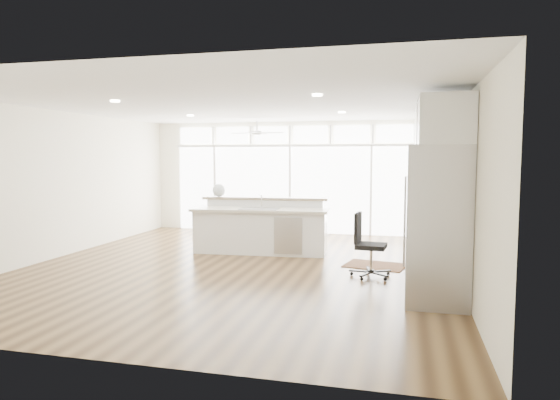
# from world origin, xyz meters

# --- Properties ---
(floor) EXTENTS (7.00, 8.00, 0.02)m
(floor) POSITION_xyz_m (0.00, 0.00, -0.01)
(floor) COLOR #3B2612
(floor) RESTS_ON ground
(ceiling) EXTENTS (7.00, 8.00, 0.02)m
(ceiling) POSITION_xyz_m (0.00, 0.00, 2.70)
(ceiling) COLOR white
(ceiling) RESTS_ON wall_back
(wall_back) EXTENTS (7.00, 0.04, 2.70)m
(wall_back) POSITION_xyz_m (0.00, 4.00, 1.35)
(wall_back) COLOR white
(wall_back) RESTS_ON floor
(wall_front) EXTENTS (7.00, 0.04, 2.70)m
(wall_front) POSITION_xyz_m (0.00, -4.00, 1.35)
(wall_front) COLOR white
(wall_front) RESTS_ON floor
(wall_left) EXTENTS (0.04, 8.00, 2.70)m
(wall_left) POSITION_xyz_m (-3.50, 0.00, 1.35)
(wall_left) COLOR white
(wall_left) RESTS_ON floor
(wall_right) EXTENTS (0.04, 8.00, 2.70)m
(wall_right) POSITION_xyz_m (3.50, 0.00, 1.35)
(wall_right) COLOR white
(wall_right) RESTS_ON floor
(glass_wall) EXTENTS (5.80, 0.06, 2.08)m
(glass_wall) POSITION_xyz_m (0.00, 3.94, 1.05)
(glass_wall) COLOR white
(glass_wall) RESTS_ON wall_back
(transom_row) EXTENTS (5.90, 0.06, 0.40)m
(transom_row) POSITION_xyz_m (0.00, 3.94, 2.38)
(transom_row) COLOR white
(transom_row) RESTS_ON wall_back
(desk_window) EXTENTS (0.04, 0.85, 0.85)m
(desk_window) POSITION_xyz_m (3.46, 0.30, 1.55)
(desk_window) COLOR white
(desk_window) RESTS_ON wall_right
(ceiling_fan) EXTENTS (1.16, 1.16, 0.32)m
(ceiling_fan) POSITION_xyz_m (-0.50, 2.80, 2.48)
(ceiling_fan) COLOR silver
(ceiling_fan) RESTS_ON ceiling
(recessed_lights) EXTENTS (3.40, 3.00, 0.02)m
(recessed_lights) POSITION_xyz_m (0.00, 0.20, 2.68)
(recessed_lights) COLOR white
(recessed_lights) RESTS_ON ceiling
(oven_cabinet) EXTENTS (0.64, 1.20, 2.50)m
(oven_cabinet) POSITION_xyz_m (3.17, 1.80, 1.25)
(oven_cabinet) COLOR white
(oven_cabinet) RESTS_ON floor
(desk_nook) EXTENTS (0.72, 1.30, 0.76)m
(desk_nook) POSITION_xyz_m (3.13, 0.30, 0.38)
(desk_nook) COLOR white
(desk_nook) RESTS_ON floor
(upper_cabinets) EXTENTS (0.64, 1.30, 0.64)m
(upper_cabinets) POSITION_xyz_m (3.17, 0.30, 2.35)
(upper_cabinets) COLOR white
(upper_cabinets) RESTS_ON wall_right
(refrigerator) EXTENTS (0.76, 0.90, 2.00)m
(refrigerator) POSITION_xyz_m (3.11, -1.35, 1.00)
(refrigerator) COLOR #A4A4A8
(refrigerator) RESTS_ON floor
(fridge_cabinet) EXTENTS (0.64, 0.90, 0.60)m
(fridge_cabinet) POSITION_xyz_m (3.17, -1.35, 2.30)
(fridge_cabinet) COLOR white
(fridge_cabinet) RESTS_ON wall_right
(framed_photos) EXTENTS (0.06, 0.22, 0.80)m
(framed_photos) POSITION_xyz_m (3.46, 0.92, 1.40)
(framed_photos) COLOR black
(framed_photos) RESTS_ON wall_right
(kitchen_island) EXTENTS (2.69, 1.16, 1.05)m
(kitchen_island) POSITION_xyz_m (0.02, 1.28, 0.52)
(kitchen_island) COLOR white
(kitchen_island) RESTS_ON floor
(rug) EXTENTS (1.12, 0.90, 0.01)m
(rug) POSITION_xyz_m (2.24, 0.65, 0.01)
(rug) COLOR #3B2012
(rug) RESTS_ON floor
(office_chair) EXTENTS (0.55, 0.52, 0.98)m
(office_chair) POSITION_xyz_m (2.22, -0.17, 0.49)
(office_chair) COLOR black
(office_chair) RESTS_ON floor
(fishbowl) EXTENTS (0.28, 0.28, 0.26)m
(fishbowl) POSITION_xyz_m (-0.96, 1.61, 1.18)
(fishbowl) COLOR silver
(fishbowl) RESTS_ON kitchen_island
(monitor) EXTENTS (0.12, 0.50, 0.41)m
(monitor) POSITION_xyz_m (3.05, 0.30, 0.97)
(monitor) COLOR black
(monitor) RESTS_ON desk_nook
(keyboard) EXTENTS (0.15, 0.34, 0.02)m
(keyboard) POSITION_xyz_m (2.88, 0.30, 0.77)
(keyboard) COLOR silver
(keyboard) RESTS_ON desk_nook
(potted_plant) EXTENTS (0.28, 0.30, 0.21)m
(potted_plant) POSITION_xyz_m (3.17, 1.80, 2.60)
(potted_plant) COLOR #325B27
(potted_plant) RESTS_ON oven_cabinet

